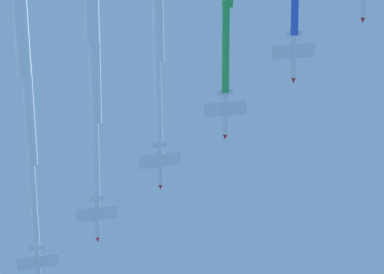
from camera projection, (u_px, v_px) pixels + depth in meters
The scene contains 1 object.
jet_starboard_inner at pixel (20, 16), 164.74m from camera, with size 83.98×20.08×4.37m.
Camera 1 is at (-54.90, 9.08, -6.33)m, focal length 82.94 mm.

